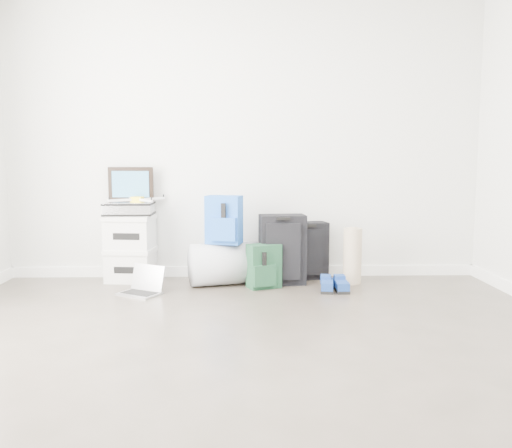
{
  "coord_description": "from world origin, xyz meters",
  "views": [
    {
      "loc": [
        -0.02,
        -2.7,
        1.13
      ],
      "look_at": [
        0.1,
        1.9,
        0.58
      ],
      "focal_mm": 38.0,
      "sensor_mm": 36.0,
      "label": 1
    }
  ],
  "objects_px": {
    "briefcase": "(129,209)",
    "large_suitcase": "(282,250)",
    "boxes_stack": "(130,248)",
    "carry_on": "(309,251)",
    "duffel_bag": "(224,264)",
    "laptop": "(143,287)"
  },
  "relations": [
    {
      "from": "briefcase",
      "to": "large_suitcase",
      "type": "relative_size",
      "value": 0.68
    },
    {
      "from": "boxes_stack",
      "to": "carry_on",
      "type": "bearing_deg",
      "value": 8.15
    },
    {
      "from": "duffel_bag",
      "to": "laptop",
      "type": "distance_m",
      "value": 0.77
    },
    {
      "from": "boxes_stack",
      "to": "briefcase",
      "type": "relative_size",
      "value": 1.43
    },
    {
      "from": "briefcase",
      "to": "duffel_bag",
      "type": "distance_m",
      "value": 1.02
    },
    {
      "from": "carry_on",
      "to": "laptop",
      "type": "bearing_deg",
      "value": -173.35
    },
    {
      "from": "duffel_bag",
      "to": "carry_on",
      "type": "bearing_deg",
      "value": 1.22
    },
    {
      "from": "boxes_stack",
      "to": "large_suitcase",
      "type": "height_order",
      "value": "large_suitcase"
    },
    {
      "from": "duffel_bag",
      "to": "carry_on",
      "type": "xyz_separation_m",
      "value": [
        0.79,
        0.23,
        0.08
      ]
    },
    {
      "from": "duffel_bag",
      "to": "large_suitcase",
      "type": "distance_m",
      "value": 0.54
    },
    {
      "from": "boxes_stack",
      "to": "carry_on",
      "type": "height_order",
      "value": "boxes_stack"
    },
    {
      "from": "briefcase",
      "to": "laptop",
      "type": "distance_m",
      "value": 0.82
    },
    {
      "from": "boxes_stack",
      "to": "duffel_bag",
      "type": "bearing_deg",
      "value": -4.93
    },
    {
      "from": "duffel_bag",
      "to": "carry_on",
      "type": "relative_size",
      "value": 1.14
    },
    {
      "from": "boxes_stack",
      "to": "briefcase",
      "type": "xyz_separation_m",
      "value": [
        0.0,
        -0.0,
        0.37
      ]
    },
    {
      "from": "boxes_stack",
      "to": "large_suitcase",
      "type": "relative_size",
      "value": 0.97
    },
    {
      "from": "duffel_bag",
      "to": "laptop",
      "type": "relative_size",
      "value": 1.51
    },
    {
      "from": "briefcase",
      "to": "laptop",
      "type": "bearing_deg",
      "value": -68.62
    },
    {
      "from": "boxes_stack",
      "to": "briefcase",
      "type": "height_order",
      "value": "briefcase"
    },
    {
      "from": "boxes_stack",
      "to": "duffel_bag",
      "type": "distance_m",
      "value": 0.91
    },
    {
      "from": "duffel_bag",
      "to": "laptop",
      "type": "xyz_separation_m",
      "value": [
        -0.68,
        -0.32,
        -0.13
      ]
    },
    {
      "from": "duffel_bag",
      "to": "large_suitcase",
      "type": "relative_size",
      "value": 0.97
    }
  ]
}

